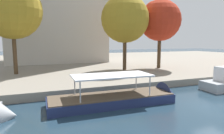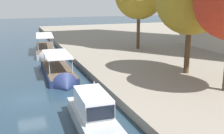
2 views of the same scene
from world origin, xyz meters
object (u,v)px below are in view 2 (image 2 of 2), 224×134
tour_boat_1 (59,75)px  motor_yacht_2 (97,124)px  tree_3 (195,2)px  tour_boat_0 (46,52)px

tour_boat_1 → motor_yacht_2: size_ratio=1.19×
motor_yacht_2 → tree_3: bearing=123.6°
motor_yacht_2 → tour_boat_0: bearing=-178.5°
tour_boat_0 → tour_boat_1: (14.71, -0.26, -0.08)m
tour_boat_0 → tree_3: tree_3 is taller
tour_boat_0 → motor_yacht_2: 29.55m
tour_boat_0 → tour_boat_1: 14.71m
tour_boat_0 → tour_boat_1: size_ratio=1.14×
tour_boat_1 → motor_yacht_2: bearing=1.6°
motor_yacht_2 → tour_boat_1: bearing=-177.9°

